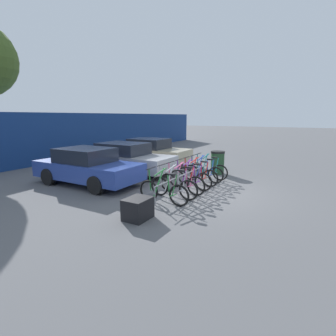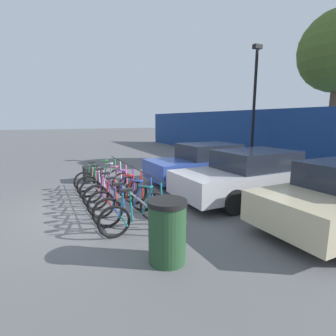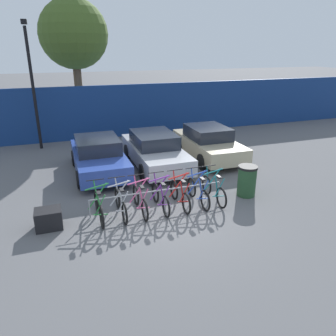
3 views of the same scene
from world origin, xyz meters
The scene contains 17 objects.
ground_plane centered at (0.00, 0.00, 0.00)m, with size 120.00×120.00×0.00m, color #59595B.
hoarding_wall centered at (0.00, 9.50, 1.39)m, with size 36.00×0.16×2.78m, color navy.
bike_rack centered at (-0.04, 0.68, 0.49)m, with size 4.17×0.04×0.57m.
bicycle_green centered at (-1.85, 0.53, 0.38)m, with size 0.68×1.71×1.05m.
bicycle_silver centered at (-1.22, 0.53, 0.38)m, with size 0.68×1.71×1.05m.
bicycle_pink centered at (-0.64, 0.53, 0.38)m, with size 0.68×1.71×1.05m.
bicycle_purple centered at (-0.01, 0.53, 0.38)m, with size 0.68×1.71×1.05m.
bicycle_red centered at (0.62, 0.53, 0.38)m, with size 0.68×1.71×1.05m.
bicycle_blue centered at (1.23, 0.53, 0.38)m, with size 0.68×1.71×1.05m.
bicycle_teal centered at (1.78, 0.53, 0.38)m, with size 0.68×1.71×1.05m.
car_blue centered at (-1.33, 4.23, 0.69)m, with size 1.91×4.24×1.40m.
car_silver centered at (0.95, 4.26, 0.69)m, with size 1.91×4.56×1.40m.
car_beige centered at (3.49, 4.54, 0.69)m, with size 1.91×4.23×1.40m.
lamp_post centered at (-3.55, 8.50, 3.23)m, with size 0.24×0.44×5.76m.
trash_bin centered at (2.99, 0.55, 0.52)m, with size 0.63×0.63×1.03m.
cargo_crate centered at (-3.22, 0.47, 0.28)m, with size 0.70×0.56×0.55m, color black.
tree_behind_hoarding centered at (-1.32, 11.30, 5.23)m, with size 3.62×3.62×7.10m.
Camera 3 is at (-2.72, -8.00, 4.67)m, focal length 35.00 mm.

